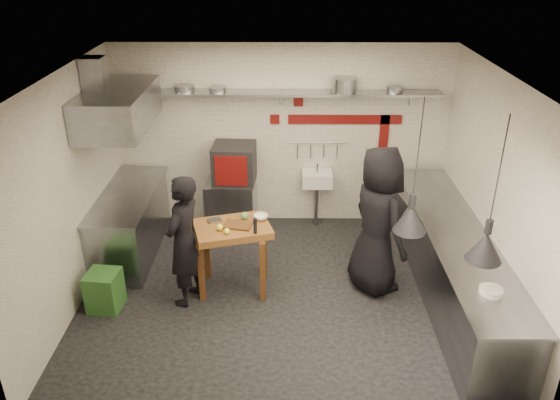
{
  "coord_description": "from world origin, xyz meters",
  "views": [
    {
      "loc": [
        0.05,
        -5.78,
        4.15
      ],
      "look_at": [
        -0.01,
        0.3,
        1.2
      ],
      "focal_mm": 35.0,
      "sensor_mm": 36.0,
      "label": 1
    }
  ],
  "objects_px": {
    "oven_stand": "(232,204)",
    "prep_table": "(234,257)",
    "combi_oven": "(234,163)",
    "green_bin": "(105,291)",
    "chef_right": "(378,221)",
    "chef_left": "(184,241)"
  },
  "relations": [
    {
      "from": "chef_right",
      "to": "oven_stand",
      "type": "bearing_deg",
      "value": 26.94
    },
    {
      "from": "prep_table",
      "to": "chef_right",
      "type": "height_order",
      "value": "chef_right"
    },
    {
      "from": "oven_stand",
      "to": "combi_oven",
      "type": "relative_size",
      "value": 1.3
    },
    {
      "from": "combi_oven",
      "to": "green_bin",
      "type": "xyz_separation_m",
      "value": [
        -1.44,
        -2.07,
        -0.84
      ]
    },
    {
      "from": "combi_oven",
      "to": "prep_table",
      "type": "distance_m",
      "value": 1.75
    },
    {
      "from": "oven_stand",
      "to": "chef_right",
      "type": "xyz_separation_m",
      "value": [
        1.98,
        -1.59,
        0.57
      ]
    },
    {
      "from": "combi_oven",
      "to": "oven_stand",
      "type": "bearing_deg",
      "value": 169.58
    },
    {
      "from": "combi_oven",
      "to": "green_bin",
      "type": "distance_m",
      "value": 2.66
    },
    {
      "from": "oven_stand",
      "to": "chef_left",
      "type": "bearing_deg",
      "value": -98.6
    },
    {
      "from": "prep_table",
      "to": "chef_right",
      "type": "bearing_deg",
      "value": -13.93
    },
    {
      "from": "green_bin",
      "to": "chef_right",
      "type": "xyz_separation_m",
      "value": [
        3.36,
        0.5,
        0.72
      ]
    },
    {
      "from": "oven_stand",
      "to": "prep_table",
      "type": "height_order",
      "value": "prep_table"
    },
    {
      "from": "prep_table",
      "to": "chef_left",
      "type": "xyz_separation_m",
      "value": [
        -0.56,
        -0.26,
        0.38
      ]
    },
    {
      "from": "oven_stand",
      "to": "green_bin",
      "type": "height_order",
      "value": "oven_stand"
    },
    {
      "from": "combi_oven",
      "to": "green_bin",
      "type": "relative_size",
      "value": 1.23
    },
    {
      "from": "prep_table",
      "to": "combi_oven",
      "type": "bearing_deg",
      "value": 78.0
    },
    {
      "from": "prep_table",
      "to": "chef_right",
      "type": "xyz_separation_m",
      "value": [
        1.81,
        0.06,
        0.51
      ]
    },
    {
      "from": "combi_oven",
      "to": "chef_left",
      "type": "xyz_separation_m",
      "value": [
        -0.45,
        -1.89,
        -0.25
      ]
    },
    {
      "from": "oven_stand",
      "to": "prep_table",
      "type": "xyz_separation_m",
      "value": [
        0.18,
        -1.64,
        0.06
      ]
    },
    {
      "from": "oven_stand",
      "to": "combi_oven",
      "type": "xyz_separation_m",
      "value": [
        0.07,
        -0.02,
        0.69
      ]
    },
    {
      "from": "oven_stand",
      "to": "chef_left",
      "type": "height_order",
      "value": "chef_left"
    },
    {
      "from": "chef_left",
      "to": "combi_oven",
      "type": "bearing_deg",
      "value": -173.21
    }
  ]
}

